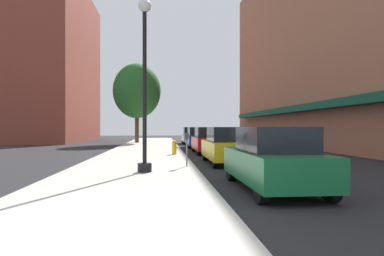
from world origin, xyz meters
The scene contains 13 objects.
ground_plane centered at (4.00, 18.00, 0.00)m, with size 90.00×90.00×0.00m, color #232326.
sidewalk_slab centered at (0.00, 19.00, 0.06)m, with size 4.80×50.00×0.12m, color #B7B2A8.
building_right_brick centered at (14.99, 22.00, 9.52)m, with size 6.80×40.00×19.09m.
building_far_background centered at (-11.01, 37.00, 9.05)m, with size 6.80×18.00×18.14m.
lamppost centered at (0.49, 6.94, 3.20)m, with size 0.48×0.48×5.90m.
fire_hydrant centered at (1.78, 14.37, 0.52)m, with size 0.33×0.26×0.79m.
parking_meter_near centered at (2.05, 8.45, 0.95)m, with size 0.14×0.09×1.31m.
tree_near centered at (-1.42, 29.49, 5.29)m, with size 4.77×4.77×7.93m.
car_green centered at (4.00, 3.96, 0.81)m, with size 1.80×4.30×1.66m.
car_yellow centered at (4.00, 10.31, 0.81)m, with size 1.80×4.30×1.66m.
car_red centered at (4.00, 16.33, 0.81)m, with size 1.80×4.30×1.66m.
car_blue centered at (4.00, 22.39, 0.81)m, with size 1.80×4.30×1.66m.
car_white centered at (4.00, 28.76, 0.81)m, with size 1.80×4.30×1.66m.
Camera 1 is at (1.09, -4.67, 1.65)m, focal length 31.53 mm.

